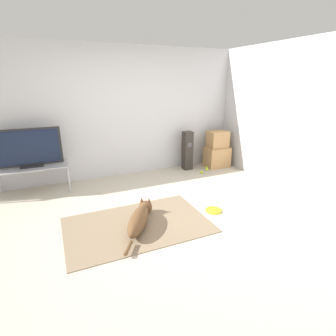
# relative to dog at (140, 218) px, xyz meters

# --- Properties ---
(ground_plane) EXTENTS (12.00, 12.00, 0.00)m
(ground_plane) POSITION_rel_dog_xyz_m (0.28, 0.09, -0.13)
(ground_plane) COLOR #BCB29E
(wall_back) EXTENTS (8.00, 0.06, 2.55)m
(wall_back) POSITION_rel_dog_xyz_m (0.28, 2.19, 1.14)
(wall_back) COLOR silver
(wall_back) RESTS_ON ground_plane
(wall_right) EXTENTS (0.06, 8.00, 2.55)m
(wall_right) POSITION_rel_dog_xyz_m (2.88, 0.09, 1.14)
(wall_right) COLOR silver
(wall_right) RESTS_ON ground_plane
(area_rug) EXTENTS (1.93, 1.25, 0.01)m
(area_rug) POSITION_rel_dog_xyz_m (-0.02, 0.06, -0.13)
(area_rug) COLOR #847056
(area_rug) RESTS_ON ground_plane
(dog) EXTENTS (0.67, 1.01, 0.26)m
(dog) POSITION_rel_dog_xyz_m (0.00, 0.00, 0.00)
(dog) COLOR brown
(dog) RESTS_ON area_rug
(frisbee) EXTENTS (0.24, 0.24, 0.03)m
(frisbee) POSITION_rel_dog_xyz_m (1.17, -0.03, -0.12)
(frisbee) COLOR yellow
(frisbee) RESTS_ON ground_plane
(cardboard_box_lower) EXTENTS (0.53, 0.38, 0.45)m
(cardboard_box_lower) POSITION_rel_dog_xyz_m (2.46, 1.80, 0.09)
(cardboard_box_lower) COLOR tan
(cardboard_box_lower) RESTS_ON ground_plane
(cardboard_box_upper) EXTENTS (0.44, 0.32, 0.37)m
(cardboard_box_upper) POSITION_rel_dog_xyz_m (2.47, 1.82, 0.50)
(cardboard_box_upper) COLOR tan
(cardboard_box_upper) RESTS_ON cardboard_box_lower
(floor_speaker) EXTENTS (0.19, 0.20, 0.85)m
(floor_speaker) POSITION_rel_dog_xyz_m (1.75, 1.92, 0.29)
(floor_speaker) COLOR #2D2823
(floor_speaker) RESTS_ON ground_plane
(tv_stand) EXTENTS (1.16, 0.50, 0.49)m
(tv_stand) POSITION_rel_dog_xyz_m (-1.32, 1.85, 0.30)
(tv_stand) COLOR #A8A8AD
(tv_stand) RESTS_ON ground_plane
(tv) EXTENTS (1.03, 0.20, 0.66)m
(tv) POSITION_rel_dog_xyz_m (-1.32, 1.86, 0.68)
(tv) COLOR #232326
(tv) RESTS_ON tv_stand
(tennis_ball_by_boxes) EXTENTS (0.07, 0.07, 0.07)m
(tennis_ball_by_boxes) POSITION_rel_dog_xyz_m (1.88, 1.50, -0.10)
(tennis_ball_by_boxes) COLOR #C6E033
(tennis_ball_by_boxes) RESTS_ON ground_plane
(tennis_ball_near_speaker) EXTENTS (0.07, 0.07, 0.07)m
(tennis_ball_near_speaker) POSITION_rel_dog_xyz_m (2.08, 1.61, -0.10)
(tennis_ball_near_speaker) COLOR #C6E033
(tennis_ball_near_speaker) RESTS_ON ground_plane
(tennis_ball_loose_on_carpet) EXTENTS (0.07, 0.07, 0.07)m
(tennis_ball_loose_on_carpet) POSITION_rel_dog_xyz_m (2.14, 1.71, -0.10)
(tennis_ball_loose_on_carpet) COLOR #C6E033
(tennis_ball_loose_on_carpet) RESTS_ON ground_plane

